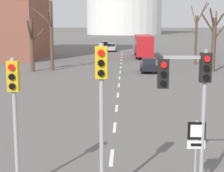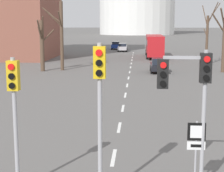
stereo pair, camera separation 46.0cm
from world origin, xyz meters
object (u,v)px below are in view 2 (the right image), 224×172
object	(u,v)px
traffic_signal_centre_tall	(100,92)
city_bus	(155,44)
sedan_mid_centre	(158,65)
sedan_near_right	(123,47)
sedan_near_left	(116,45)
traffic_signal_near_right	(190,85)
traffic_signal_near_left	(14,99)
route_sign_post	(196,143)

from	to	relation	value
traffic_signal_centre_tall	city_bus	world-z (taller)	traffic_signal_centre_tall
sedan_mid_centre	city_bus	xyz separation A→B (m)	(0.31, 18.27, 1.24)
sedan_near_right	sedan_mid_centre	bearing A→B (deg)	-80.09
sedan_near_left	traffic_signal_centre_tall	bearing A→B (deg)	-86.93
traffic_signal_near_right	sedan_mid_centre	size ratio (longest dim) A/B	1.14
traffic_signal_centre_tall	sedan_mid_centre	distance (m)	30.96
traffic_signal_near_left	sedan_near_right	bearing A→B (deg)	89.18
sedan_near_left	sedan_mid_centre	xyz separation A→B (m)	(6.94, -36.25, -0.01)
sedan_near_right	traffic_signal_centre_tall	bearing A→B (deg)	-88.18
route_sign_post	sedan_mid_centre	distance (m)	29.67
traffic_signal_near_right	sedan_mid_centre	bearing A→B (deg)	88.98
traffic_signal_centre_tall	route_sign_post	world-z (taller)	traffic_signal_centre_tall
city_bus	traffic_signal_near_right	bearing A→B (deg)	-91.00
city_bus	traffic_signal_near_left	bearing A→B (deg)	-97.60
traffic_signal_centre_tall	sedan_near_right	xyz separation A→B (m)	(-1.94, 60.96, -2.63)
traffic_signal_near_left	sedan_near_right	xyz separation A→B (m)	(0.87, 60.50, -2.30)
sedan_near_right	route_sign_post	bearing A→B (deg)	-85.20
traffic_signal_centre_tall	route_sign_post	distance (m)	3.75
sedan_near_right	sedan_mid_centre	xyz separation A→B (m)	(5.29, -30.29, 0.00)
sedan_near_left	sedan_near_right	distance (m)	6.18
route_sign_post	traffic_signal_near_right	bearing A→B (deg)	175.95
traffic_signal_near_right	sedan_near_left	bearing A→B (deg)	95.55
traffic_signal_near_left	sedan_near_right	distance (m)	60.55
traffic_signal_near_left	route_sign_post	world-z (taller)	traffic_signal_near_left
traffic_signal_near_left	sedan_mid_centre	size ratio (longest dim) A/B	1.08
city_bus	sedan_near_left	bearing A→B (deg)	111.96
traffic_signal_near_left	sedan_mid_centre	distance (m)	30.92
traffic_signal_near_right	sedan_near_right	xyz separation A→B (m)	(-4.76, 59.93, -2.70)
traffic_signal_centre_tall	city_bus	bearing A→B (deg)	85.72
traffic_signal_near_right	sedan_mid_centre	xyz separation A→B (m)	(0.53, 29.64, -2.70)
sedan_mid_centre	sedan_near_left	bearing A→B (deg)	100.83
traffic_signal_near_right	sedan_near_right	world-z (taller)	traffic_signal_near_right
route_sign_post	sedan_near_left	xyz separation A→B (m)	(-6.68, 65.91, -0.74)
traffic_signal_near_right	traffic_signal_centre_tall	bearing A→B (deg)	-160.06
traffic_signal_centre_tall	sedan_near_left	distance (m)	67.06
sedan_near_left	sedan_mid_centre	bearing A→B (deg)	-79.17
traffic_signal_centre_tall	sedan_mid_centre	bearing A→B (deg)	83.76
route_sign_post	city_bus	world-z (taller)	city_bus
traffic_signal_near_right	traffic_signal_near_left	bearing A→B (deg)	-174.24
traffic_signal_near_right	route_sign_post	size ratio (longest dim) A/B	2.01
traffic_signal_centre_tall	sedan_near_right	world-z (taller)	traffic_signal_centre_tall
traffic_signal_near_left	sedan_mid_centre	xyz separation A→B (m)	(6.16, 30.21, -2.29)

